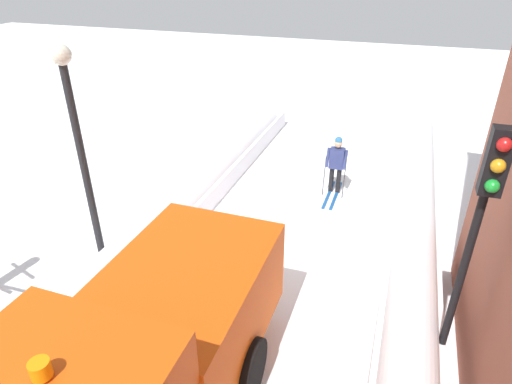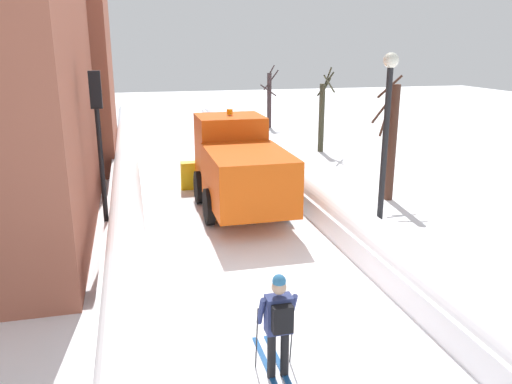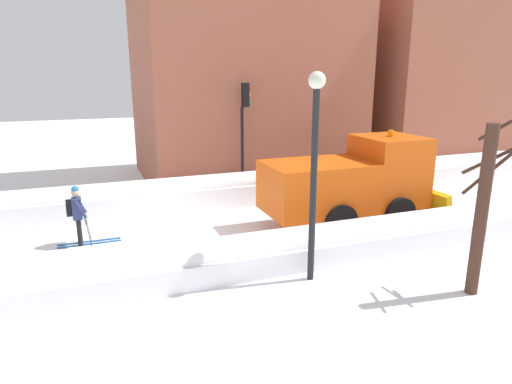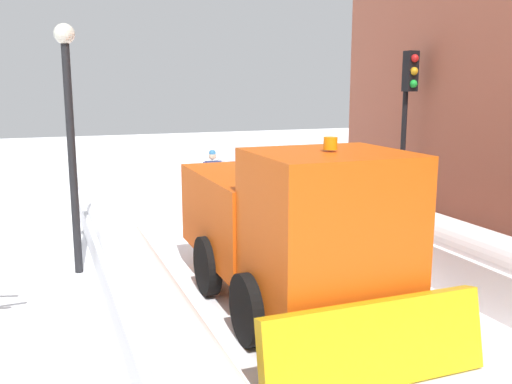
# 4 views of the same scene
# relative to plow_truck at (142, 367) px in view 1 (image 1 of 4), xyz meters

# --- Properties ---
(plow_truck) EXTENTS (3.20, 5.98, 3.12)m
(plow_truck) POSITION_rel_plow_truck_xyz_m (0.00, 0.00, 0.00)
(plow_truck) COLOR #DB510F
(plow_truck) RESTS_ON ground
(skier) EXTENTS (0.62, 1.80, 1.81)m
(skier) POSITION_rel_plow_truck_xyz_m (-1.19, -8.62, -0.48)
(skier) COLOR black
(skier) RESTS_ON ground
(traffic_light_pole) EXTENTS (0.28, 0.42, 4.59)m
(traffic_light_pole) POSITION_rel_plow_truck_xyz_m (-4.03, -2.39, 1.74)
(traffic_light_pole) COLOR black
(traffic_light_pole) RESTS_ON ground
(street_lamp) EXTENTS (0.40, 0.40, 5.01)m
(street_lamp) POSITION_rel_plow_truck_xyz_m (3.31, -3.27, 1.71)
(street_lamp) COLOR black
(street_lamp) RESTS_ON ground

